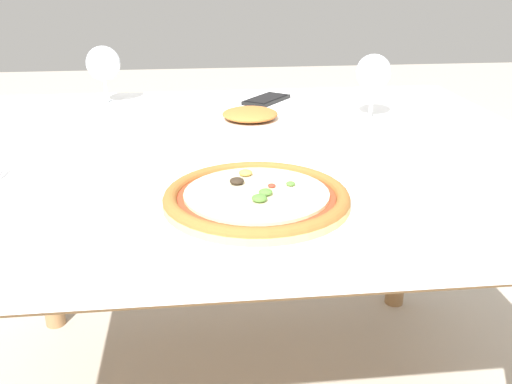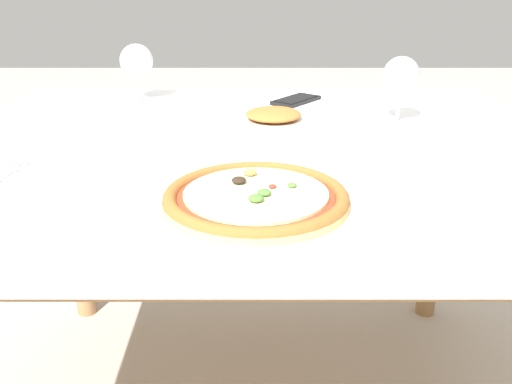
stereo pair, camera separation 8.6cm
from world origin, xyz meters
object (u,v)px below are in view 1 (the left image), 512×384
(wine_glass_far_left, at_px, (103,64))
(wine_glass_far_right, at_px, (373,73))
(dining_table, at_px, (240,181))
(side_plate, at_px, (250,118))
(cell_phone, at_px, (266,99))
(pizza_plate, at_px, (256,200))

(wine_glass_far_left, relative_size, wine_glass_far_right, 0.97)
(dining_table, bearing_deg, side_plate, 77.35)
(dining_table, distance_m, side_plate, 0.21)
(dining_table, height_order, side_plate, side_plate)
(cell_phone, height_order, side_plate, side_plate)
(wine_glass_far_left, bearing_deg, pizza_plate, -66.74)
(dining_table, xyz_separation_m, wine_glass_far_right, (0.33, 0.18, 0.19))
(pizza_plate, distance_m, wine_glass_far_right, 0.61)
(pizza_plate, relative_size, side_plate, 1.39)
(dining_table, bearing_deg, wine_glass_far_right, 28.83)
(dining_table, height_order, cell_phone, cell_phone)
(wine_glass_far_right, distance_m, side_plate, 0.31)
(wine_glass_far_left, bearing_deg, cell_phone, -2.67)
(dining_table, xyz_separation_m, wine_glass_far_left, (-0.32, 0.42, 0.18))
(wine_glass_far_left, distance_m, side_plate, 0.44)
(wine_glass_far_left, bearing_deg, dining_table, -52.95)
(wine_glass_far_right, xyz_separation_m, side_plate, (-0.29, -0.00, -0.10))
(cell_phone, bearing_deg, side_plate, -106.91)
(dining_table, distance_m, wine_glass_far_right, 0.42)
(wine_glass_far_left, distance_m, cell_phone, 0.44)
(dining_table, height_order, wine_glass_far_right, wine_glass_far_right)
(pizza_plate, distance_m, cell_phone, 0.73)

